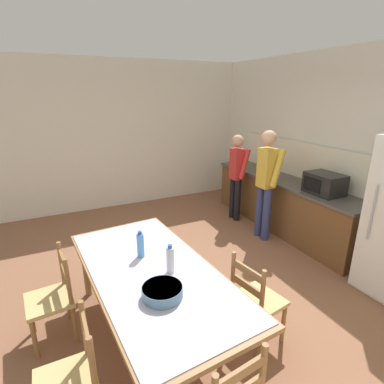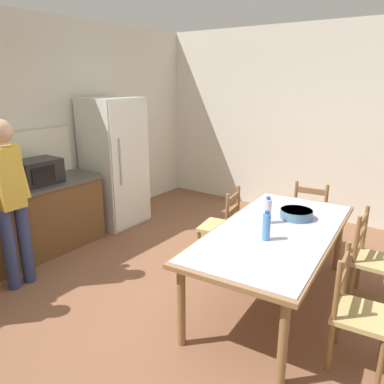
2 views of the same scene
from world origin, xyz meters
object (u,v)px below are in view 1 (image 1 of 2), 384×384
Objects in this scene: microwave at (324,184)px; chair_side_near_right at (72,381)px; chair_side_far_right at (256,300)px; chair_side_near_left at (53,298)px; bottle_near_centre at (140,245)px; serving_bowl at (162,291)px; person_at_counter at (266,180)px; dining_table at (153,276)px; person_at_sink at (237,173)px; bottle_off_centre at (170,260)px.

microwave is 3.82m from chair_side_near_right.
chair_side_near_left is at bearing 53.56° from chair_side_far_right.
bottle_near_centre is 0.30× the size of chair_side_near_left.
microwave is at bearing -71.54° from chair_side_far_right.
serving_bowl is (0.66, -0.02, -0.07)m from bottle_near_centre.
person_at_counter reaches higher than serving_bowl.
dining_table is 0.98m from chair_side_far_right.
person_at_sink is (-2.12, 2.32, 0.20)m from dining_table.
microwave is at bearing -71.52° from person_at_sink.
bottle_off_centre is (0.37, 0.16, 0.00)m from bottle_near_centre.
microwave reaches higher than bottle_off_centre.
bottle_off_centre is 0.30× the size of chair_side_far_right.
chair_side_far_right reaches higher than serving_bowl.
chair_side_far_right reaches higher than dining_table.
person_at_counter reaches higher than bottle_near_centre.
serving_bowl is at bearing -32.42° from bottle_off_centre.
serving_bowl is 1.20m from chair_side_near_left.
chair_side_far_right is (1.05, -1.97, -0.59)m from microwave.
serving_bowl is at bearing -144.62° from person_at_counter.
microwave reaches higher than chair_side_far_right.
person_at_sink is (-1.49, -0.50, -0.15)m from microwave.
bottle_near_centre reaches higher than chair_side_far_right.
dining_table is 2.50× the size of chair_side_near_right.
serving_bowl is at bearing -2.06° from bottle_near_centre.
person_at_sink is (-1.69, 3.16, 0.45)m from chair_side_near_left.
person_at_sink is at bearing 135.48° from bottle_off_centre.
microwave is 1.56× the size of serving_bowl.
chair_side_far_right is 2.30m from person_at_counter.
bottle_off_centre is at bearing 23.34° from bottle_near_centre.
dining_table is at bearing -125.56° from bottle_off_centre.
chair_side_near_left is 0.99m from chair_side_near_right.
person_at_sink is at bearing 136.68° from serving_bowl.
chair_side_near_left is at bearing -164.93° from person_at_counter.
person_at_sink reaches higher than bottle_off_centre.
bottle_near_centre is 0.17× the size of person_at_sink.
bottle_near_centre reaches higher than chair_side_near_left.
bottle_off_centre is 2.56m from person_at_counter.
chair_side_near_left is at bearing -116.71° from dining_table.
bottle_near_centre is at bearing -141.77° from person_at_sink.
person_at_counter is at bearing -91.30° from person_at_sink.
microwave is 0.32× the size of person_at_sink.
person_at_sink is (-2.55, 1.47, 0.45)m from chair_side_far_right.
person_at_sink reaches higher than dining_table.
chair_side_near_left and chair_side_near_right have the same top height.
dining_table is 8.42× the size of bottle_near_centre.
bottle_near_centre is 1.00× the size of bottle_off_centre.
microwave is at bearing 107.40° from chair_side_near_right.
bottle_near_centre is at bearing 137.37° from chair_side_near_right.
person_at_counter is at bearing 120.06° from chair_side_near_right.
dining_table is 3.14m from person_at_sink.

